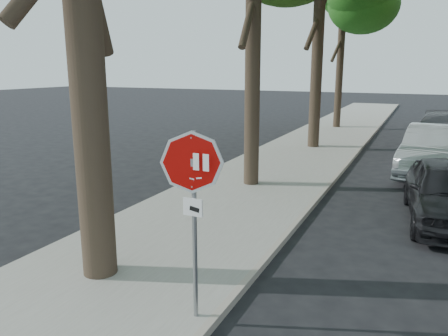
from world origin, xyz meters
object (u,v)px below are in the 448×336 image
at_px(stop_sign, 193,190).
at_px(car_a, 448,192).
at_px(car_b, 434,151).
at_px(car_c, 440,131).

relative_size(stop_sign, car_a, 0.61).
xyz_separation_m(stop_sign, car_a, (3.30, 6.05, -1.22)).
xyz_separation_m(car_b, car_c, (0.27, 5.41, -0.05)).
distance_m(stop_sign, car_a, 6.99).
xyz_separation_m(stop_sign, car_c, (3.30, 16.37, -1.18)).
height_order(stop_sign, car_a, stop_sign).
relative_size(car_a, car_b, 0.86).
bearing_deg(car_b, car_c, 93.56).
xyz_separation_m(car_a, car_b, (-0.27, 4.91, 0.09)).
bearing_deg(car_a, car_c, 84.46).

